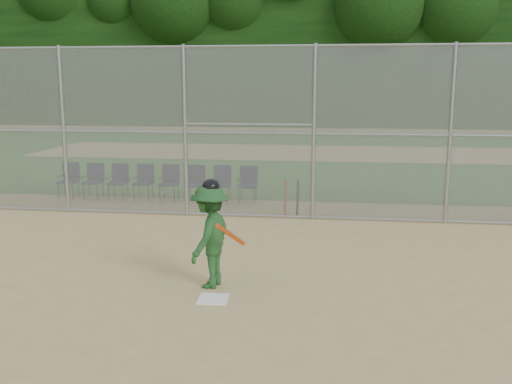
# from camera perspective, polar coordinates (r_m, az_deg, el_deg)

# --- Properties ---
(ground) EXTENTS (100.00, 100.00, 0.00)m
(ground) POSITION_cam_1_polar(r_m,az_deg,el_deg) (8.72, -2.17, -10.22)
(ground) COLOR tan
(ground) RESTS_ON ground
(grass_strip) EXTENTS (100.00, 100.00, 0.00)m
(grass_strip) POSITION_cam_1_polar(r_m,az_deg,el_deg) (26.25, 4.41, 3.98)
(grass_strip) COLOR #225C1B
(grass_strip) RESTS_ON ground
(dirt_patch_far) EXTENTS (24.00, 24.00, 0.00)m
(dirt_patch_far) POSITION_cam_1_polar(r_m,az_deg,el_deg) (26.25, 4.41, 3.99)
(dirt_patch_far) COLOR tan
(dirt_patch_far) RESTS_ON ground
(backstop_fence) EXTENTS (16.09, 0.09, 4.00)m
(backstop_fence) POSITION_cam_1_polar(r_m,az_deg,el_deg) (13.14, 1.43, 6.20)
(backstop_fence) COLOR gray
(backstop_fence) RESTS_ON ground
(treeline) EXTENTS (81.00, 60.00, 11.00)m
(treeline) POSITION_cam_1_polar(r_m,az_deg,el_deg) (28.16, 4.81, 15.64)
(treeline) COLOR black
(treeline) RESTS_ON ground
(home_plate) EXTENTS (0.45, 0.45, 0.02)m
(home_plate) POSITION_cam_1_polar(r_m,az_deg,el_deg) (8.55, -4.32, -10.61)
(home_plate) COLOR white
(home_plate) RESTS_ON ground
(batter_at_plate) EXTENTS (0.97, 1.34, 1.71)m
(batter_at_plate) POSITION_cam_1_polar(r_m,az_deg,el_deg) (8.85, -4.64, -4.31)
(batter_at_plate) COLOR #205123
(batter_at_plate) RESTS_ON ground
(spare_bats) EXTENTS (0.36, 0.23, 0.85)m
(spare_bats) POSITION_cam_1_polar(r_m,az_deg,el_deg) (13.78, 3.56, -0.52)
(spare_bats) COLOR #D84C14
(spare_bats) RESTS_ON ground
(chair_0) EXTENTS (0.54, 0.52, 0.96)m
(chair_0) POSITION_cam_1_polar(r_m,az_deg,el_deg) (16.56, -18.28, 1.08)
(chair_0) COLOR #11193E
(chair_0) RESTS_ON ground
(chair_1) EXTENTS (0.54, 0.52, 0.96)m
(chair_1) POSITION_cam_1_polar(r_m,az_deg,el_deg) (16.27, -16.00, 1.04)
(chair_1) COLOR #11193E
(chair_1) RESTS_ON ground
(chair_2) EXTENTS (0.54, 0.52, 0.96)m
(chair_2) POSITION_cam_1_polar(r_m,az_deg,el_deg) (16.00, -13.64, 0.99)
(chair_2) COLOR #11193E
(chair_2) RESTS_ON ground
(chair_3) EXTENTS (0.54, 0.52, 0.96)m
(chair_3) POSITION_cam_1_polar(r_m,az_deg,el_deg) (15.75, -11.21, 0.95)
(chair_3) COLOR #11193E
(chair_3) RESTS_ON ground
(chair_4) EXTENTS (0.54, 0.52, 0.96)m
(chair_4) POSITION_cam_1_polar(r_m,az_deg,el_deg) (15.54, -8.71, 0.89)
(chair_4) COLOR #11193E
(chair_4) RESTS_ON ground
(chair_5) EXTENTS (0.54, 0.52, 0.96)m
(chair_5) POSITION_cam_1_polar(r_m,az_deg,el_deg) (15.36, -6.14, 0.84)
(chair_5) COLOR #11193E
(chair_5) RESTS_ON ground
(chair_6) EXTENTS (0.54, 0.52, 0.96)m
(chair_6) POSITION_cam_1_polar(r_m,az_deg,el_deg) (15.21, -3.51, 0.78)
(chair_6) COLOR #11193E
(chair_6) RESTS_ON ground
(chair_7) EXTENTS (0.54, 0.52, 0.96)m
(chair_7) POSITION_cam_1_polar(r_m,az_deg,el_deg) (15.09, -0.84, 0.72)
(chair_7) COLOR #11193E
(chair_7) RESTS_ON ground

